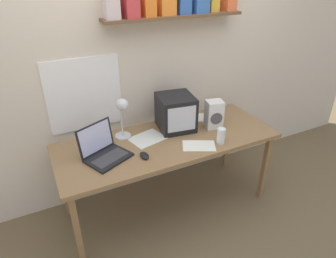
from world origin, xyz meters
TOP-DOWN VIEW (x-y plane):
  - ground_plane at (0.00, 0.00)m, footprint 12.00×12.00m
  - back_wall at (0.00, 0.47)m, footprint 5.60×0.24m
  - corner_desk at (0.00, 0.00)m, footprint 1.87×0.72m
  - crt_monitor at (0.15, 0.15)m, footprint 0.34×0.36m
  - laptop at (-0.56, -0.01)m, footprint 0.40×0.38m
  - desk_lamp at (-0.33, 0.17)m, footprint 0.14×0.18m
  - juice_glass at (0.36, -0.25)m, footprint 0.07×0.07m
  - space_heater at (0.47, 0.02)m, footprint 0.17×0.15m
  - computer_mouse at (-0.28, -0.16)m, footprint 0.06×0.11m
  - loose_paper_near_monitor at (0.49, 0.22)m, footprint 0.26×0.24m
  - printed_handout at (-0.15, 0.09)m, footprint 0.33×0.28m
  - open_notebook at (0.18, -0.21)m, footprint 0.31×0.27m

SIDE VIEW (x-z plane):
  - ground_plane at x=0.00m, z-range 0.00..0.00m
  - corner_desk at x=0.00m, z-range 0.31..1.03m
  - loose_paper_near_monitor at x=0.49m, z-range 0.73..0.73m
  - printed_handout at x=-0.15m, z-range 0.73..0.73m
  - open_notebook at x=0.18m, z-range 0.73..0.73m
  - computer_mouse at x=-0.28m, z-range 0.73..0.76m
  - juice_glass at x=0.36m, z-range 0.72..0.86m
  - laptop at x=-0.56m, z-range 0.67..0.92m
  - space_heater at x=0.47m, z-range 0.73..0.98m
  - crt_monitor at x=0.15m, z-range 0.73..1.04m
  - desk_lamp at x=-0.33m, z-range 0.79..1.17m
  - back_wall at x=0.00m, z-range 0.01..2.61m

